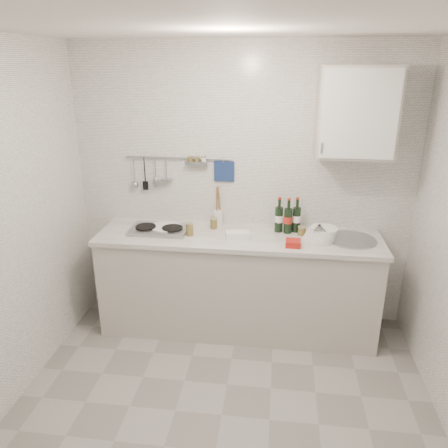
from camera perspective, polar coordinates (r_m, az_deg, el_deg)
name	(u,v)px	position (r m, az deg, el deg)	size (l,w,h in m)	color
floor	(222,415)	(3.33, -0.30, -23.68)	(3.00, 3.00, 0.00)	slate
ceiling	(221,23)	(2.40, -0.41, 24.78)	(3.00, 3.00, 0.00)	silver
back_wall	(242,189)	(3.93, 2.36, 4.63)	(3.00, 0.02, 2.50)	silver
counter	(238,285)	(3.96, 1.90, -8.00)	(2.44, 0.64, 0.96)	#AFAAA2
wall_rail	(175,168)	(3.95, -6.36, 7.22)	(0.98, 0.09, 0.34)	#93969B
wall_cabinet	(356,112)	(3.66, 16.88, 13.79)	(0.60, 0.38, 0.70)	#AFAAA2
plate_stack_hob	(165,228)	(3.89, -7.65, -0.55)	(0.28, 0.28, 0.03)	#435299
plate_stack_sink	(321,234)	(3.73, 12.57, -1.28)	(0.29, 0.28, 0.11)	white
wine_bottles	(288,215)	(3.81, 8.35, 1.15)	(0.23, 0.11, 0.31)	black
butter_dish	(238,235)	(3.68, 1.80, -1.45)	(0.20, 0.10, 0.06)	white
strawberry_punnet	(293,243)	(3.57, 9.01, -2.50)	(0.12, 0.12, 0.05)	red
utensil_crock	(218,215)	(3.98, -0.79, 1.15)	(0.09, 0.09, 0.36)	white
jar_a	(214,223)	(3.89, -1.36, 0.11)	(0.06, 0.06, 0.10)	brown
jar_b	(290,225)	(3.92, 8.66, -0.18)	(0.06, 0.06, 0.07)	brown
jar_c	(302,231)	(3.80, 10.13, -0.86)	(0.07, 0.07, 0.08)	brown
jar_d	(190,229)	(3.74, -4.51, -0.66)	(0.06, 0.06, 0.11)	brown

